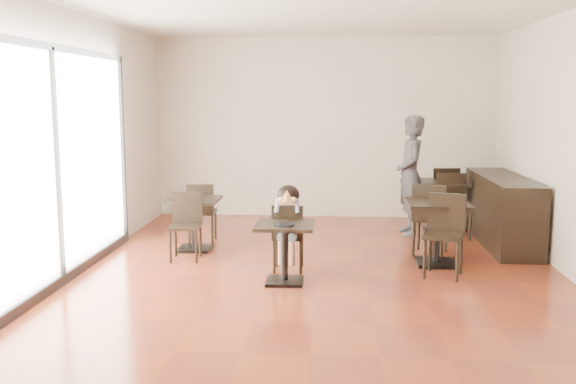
# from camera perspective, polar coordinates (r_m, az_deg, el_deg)

# --- Properties ---
(floor) EXTENTS (6.00, 8.00, 0.01)m
(floor) POSITION_cam_1_polar(r_m,az_deg,el_deg) (7.79, 2.65, -7.61)
(floor) COLOR maroon
(floor) RESTS_ON ground
(ceiling) EXTENTS (6.00, 8.00, 0.01)m
(ceiling) POSITION_cam_1_polar(r_m,az_deg,el_deg) (7.55, 2.83, 16.39)
(ceiling) COLOR silver
(ceiling) RESTS_ON floor
(wall_back) EXTENTS (6.00, 0.01, 3.20)m
(wall_back) POSITION_cam_1_polar(r_m,az_deg,el_deg) (11.50, 3.27, 5.71)
(wall_back) COLOR beige
(wall_back) RESTS_ON floor
(wall_front) EXTENTS (6.00, 0.01, 3.20)m
(wall_front) POSITION_cam_1_polar(r_m,az_deg,el_deg) (3.53, 1.02, -0.72)
(wall_front) COLOR beige
(wall_front) RESTS_ON floor
(wall_left) EXTENTS (0.01, 8.00, 3.20)m
(wall_left) POSITION_cam_1_polar(r_m,az_deg,el_deg) (8.15, -18.90, 4.10)
(wall_left) COLOR beige
(wall_left) RESTS_ON floor
(storefront_window) EXTENTS (0.04, 4.50, 2.60)m
(storefront_window) POSITION_cam_1_polar(r_m,az_deg,el_deg) (7.70, -20.07, 2.31)
(storefront_window) COLOR white
(storefront_window) RESTS_ON floor
(child_table) EXTENTS (0.67, 0.67, 0.71)m
(child_table) POSITION_cam_1_polar(r_m,az_deg,el_deg) (7.49, -0.28, -5.47)
(child_table) COLOR black
(child_table) RESTS_ON floor
(child_chair) EXTENTS (0.38, 0.38, 0.85)m
(child_chair) POSITION_cam_1_polar(r_m,az_deg,el_deg) (8.01, 0.03, -4.02)
(child_chair) COLOR black
(child_chair) RESTS_ON floor
(child) EXTENTS (0.38, 0.53, 1.07)m
(child) POSITION_cam_1_polar(r_m,az_deg,el_deg) (7.99, 0.03, -3.25)
(child) COLOR gray
(child) RESTS_ON child_chair
(plate) EXTENTS (0.24, 0.24, 0.01)m
(plate) POSITION_cam_1_polar(r_m,az_deg,el_deg) (7.32, -0.35, -2.92)
(plate) COLOR black
(plate) RESTS_ON child_table
(pizza_slice) EXTENTS (0.25, 0.19, 0.06)m
(pizza_slice) POSITION_cam_1_polar(r_m,az_deg,el_deg) (7.73, -0.08, -0.70)
(pizza_slice) COLOR #E3CD78
(pizza_slice) RESTS_ON child
(adult_patron) EXTENTS (0.51, 0.72, 1.87)m
(adult_patron) POSITION_cam_1_polar(r_m,az_deg,el_deg) (10.18, 10.84, 1.45)
(adult_patron) COLOR #39393D
(adult_patron) RESTS_ON floor
(cafe_table_mid) EXTENTS (0.98, 0.98, 0.82)m
(cafe_table_mid) POSITION_cam_1_polar(r_m,az_deg,el_deg) (8.50, 13.07, -3.60)
(cafe_table_mid) COLOR black
(cafe_table_mid) RESTS_ON floor
(cafe_table_left) EXTENTS (0.73, 0.73, 0.74)m
(cafe_table_left) POSITION_cam_1_polar(r_m,az_deg,el_deg) (9.16, -8.32, -2.86)
(cafe_table_left) COLOR black
(cafe_table_left) RESTS_ON floor
(cafe_table_back) EXTENTS (0.85, 0.85, 0.82)m
(cafe_table_back) POSITION_cam_1_polar(r_m,az_deg,el_deg) (10.63, 13.48, -1.21)
(cafe_table_back) COLOR black
(cafe_table_back) RESTS_ON floor
(chair_mid_a) EXTENTS (0.56, 0.56, 0.99)m
(chair_mid_a) POSITION_cam_1_polar(r_m,az_deg,el_deg) (9.01, 12.56, -2.35)
(chair_mid_a) COLOR black
(chair_mid_a) RESTS_ON floor
(chair_mid_b) EXTENTS (0.56, 0.56, 0.99)m
(chair_mid_b) POSITION_cam_1_polar(r_m,az_deg,el_deg) (7.95, 13.69, -3.85)
(chair_mid_b) COLOR black
(chair_mid_b) RESTS_ON floor
(chair_left_a) EXTENTS (0.42, 0.42, 0.89)m
(chair_left_a) POSITION_cam_1_polar(r_m,az_deg,el_deg) (9.67, -7.63, -1.78)
(chair_left_a) COLOR black
(chair_left_a) RESTS_ON floor
(chair_left_b) EXTENTS (0.42, 0.42, 0.89)m
(chair_left_b) POSITION_cam_1_polar(r_m,az_deg,el_deg) (8.62, -9.12, -3.09)
(chair_left_b) COLOR black
(chair_left_b) RESTS_ON floor
(chair_back_a) EXTENTS (0.48, 0.48, 0.98)m
(chair_back_a) POSITION_cam_1_polar(r_m,az_deg,el_deg) (11.17, 13.59, -0.32)
(chair_back_a) COLOR black
(chair_back_a) RESTS_ON floor
(chair_back_b) EXTENTS (0.48, 0.48, 0.98)m
(chair_back_b) POSITION_cam_1_polar(r_m,az_deg,el_deg) (10.10, 14.59, -1.28)
(chair_back_b) COLOR black
(chair_back_b) RESTS_ON floor
(service_counter) EXTENTS (0.60, 2.40, 1.00)m
(service_counter) POSITION_cam_1_polar(r_m,az_deg,el_deg) (9.94, 18.47, -1.55)
(service_counter) COLOR black
(service_counter) RESTS_ON floor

